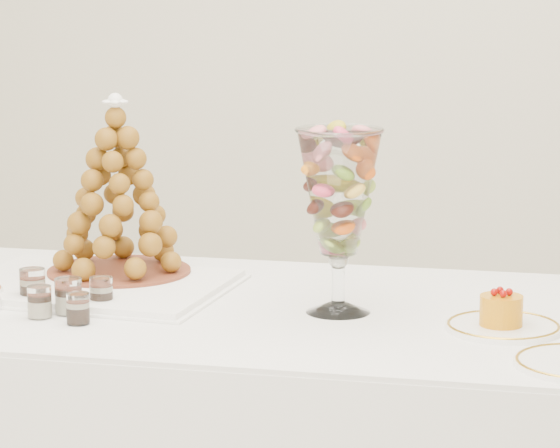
# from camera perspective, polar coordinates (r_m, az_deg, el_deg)

# --- Properties ---
(lace_tray) EXTENTS (0.59, 0.46, 0.02)m
(lace_tray) POSITION_cam_1_polar(r_m,az_deg,el_deg) (2.97, -8.04, -2.63)
(lace_tray) COLOR white
(lace_tray) RESTS_ON buffet_table
(macaron_vase) EXTENTS (0.17, 0.17, 0.38)m
(macaron_vase) POSITION_cam_1_polar(r_m,az_deg,el_deg) (2.70, 2.55, 1.26)
(macaron_vase) COLOR white
(macaron_vase) RESTS_ON buffet_table
(cake_plate) EXTENTS (0.23, 0.23, 0.01)m
(cake_plate) POSITION_cam_1_polar(r_m,az_deg,el_deg) (2.65, 9.58, -4.40)
(cake_plate) COLOR white
(cake_plate) RESTS_ON buffet_table
(verrine_a) EXTENTS (0.06, 0.06, 0.07)m
(verrine_a) POSITION_cam_1_polar(r_m,az_deg,el_deg) (2.87, -10.60, -2.63)
(verrine_a) COLOR white
(verrine_a) RESTS_ON buffet_table
(verrine_b) EXTENTS (0.07, 0.07, 0.08)m
(verrine_b) POSITION_cam_1_polar(r_m,az_deg,el_deg) (2.76, -9.09, -3.08)
(verrine_b) COLOR white
(verrine_b) RESTS_ON buffet_table
(verrine_c) EXTENTS (0.06, 0.06, 0.07)m
(verrine_c) POSITION_cam_1_polar(r_m,az_deg,el_deg) (2.80, -7.69, -2.94)
(verrine_c) COLOR white
(verrine_c) RESTS_ON buffet_table
(verrine_d) EXTENTS (0.05, 0.05, 0.07)m
(verrine_d) POSITION_cam_1_polar(r_m,az_deg,el_deg) (2.74, -10.31, -3.32)
(verrine_d) COLOR white
(verrine_d) RESTS_ON buffet_table
(verrine_e) EXTENTS (0.06, 0.06, 0.06)m
(verrine_e) POSITION_cam_1_polar(r_m,az_deg,el_deg) (2.68, -8.68, -3.62)
(verrine_e) COLOR white
(verrine_e) RESTS_ON buffet_table
(croquembouche) EXTENTS (0.33, 0.33, 0.41)m
(croquembouche) POSITION_cam_1_polar(r_m,az_deg,el_deg) (3.01, -7.02, 1.61)
(croquembouche) COLOR brown
(croquembouche) RESTS_ON lace_tray
(mousse_cake) EXTENTS (0.09, 0.09, 0.07)m
(mousse_cake) POSITION_cam_1_polar(r_m,az_deg,el_deg) (2.64, 9.50, -3.66)
(mousse_cake) COLOR orange
(mousse_cake) RESTS_ON cake_plate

